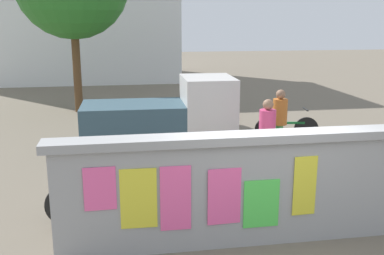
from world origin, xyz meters
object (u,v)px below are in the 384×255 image
at_px(auto_rickshaw_truck, 167,117).
at_px(person_bystander, 280,117).
at_px(bicycle_near, 287,128).
at_px(person_walking, 267,130).
at_px(bicycle_far, 99,199).
at_px(motorcycle, 345,160).

xyz_separation_m(auto_rickshaw_truck, person_bystander, (2.55, -0.76, 0.09)).
xyz_separation_m(bicycle_near, person_bystander, (-0.70, -1.30, 0.62)).
bearing_deg(person_walking, bicycle_far, -154.32).
xyz_separation_m(auto_rickshaw_truck, motorcycle, (3.29, -2.56, -0.44)).
height_order(bicycle_near, person_bystander, person_bystander).
bearing_deg(bicycle_far, person_walking, 25.68).
bearing_deg(motorcycle, auto_rickshaw_truck, 142.11).
bearing_deg(person_bystander, motorcycle, -67.69).
distance_m(auto_rickshaw_truck, bicycle_near, 3.34).
bearing_deg(motorcycle, person_bystander, 112.31).
xyz_separation_m(auto_rickshaw_truck, bicycle_near, (3.25, 0.54, -0.54)).
bearing_deg(person_walking, person_bystander, 58.96).
distance_m(auto_rickshaw_truck, person_bystander, 2.66).
bearing_deg(auto_rickshaw_truck, bicycle_near, 9.42).
distance_m(bicycle_far, person_bystander, 4.96).
height_order(person_walking, person_bystander, same).
distance_m(auto_rickshaw_truck, motorcycle, 4.19).
relative_size(motorcycle, bicycle_far, 1.12).
height_order(bicycle_near, person_walking, person_walking).
bearing_deg(auto_rickshaw_truck, person_walking, -46.01).
bearing_deg(person_walking, motorcycle, -24.01).
distance_m(person_walking, person_bystander, 1.35).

